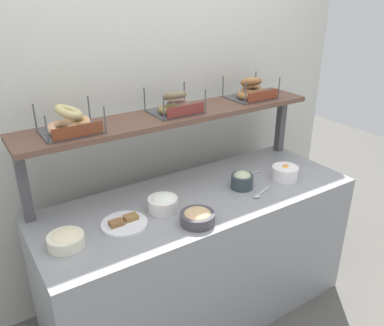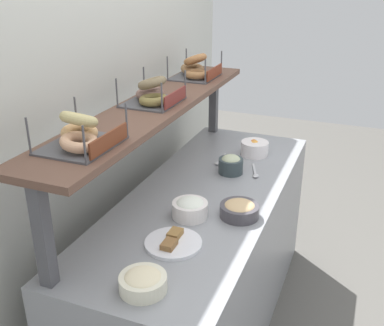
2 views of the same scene
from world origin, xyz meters
name	(u,v)px [view 2 (image 2 of 2)]	position (x,y,z in m)	size (l,w,h in m)	color
ground_plane	(204,324)	(0.00, 0.00, 0.00)	(8.00, 8.00, 0.00)	#595651
back_wall	(105,113)	(0.00, 0.55, 1.20)	(3.08, 0.06, 2.40)	beige
deli_counter	(205,263)	(0.00, 0.00, 0.42)	(1.88, 0.70, 0.85)	gray
shelf_riser_left	(43,236)	(-0.88, 0.27, 1.05)	(0.05, 0.05, 0.40)	#4C4C51
shelf_riser_right	(214,103)	(0.88, 0.27, 1.05)	(0.05, 0.05, 0.40)	#4C4C51
upper_shelf	(154,107)	(0.00, 0.27, 1.26)	(1.84, 0.32, 0.03)	brown
bowl_fruit_salad	(255,148)	(0.57, -0.10, 0.89)	(0.16, 0.16, 0.09)	white
bowl_hummus	(239,209)	(-0.17, -0.22, 0.89)	(0.18, 0.18, 0.07)	#454248
bowl_tuna_salad	(231,164)	(0.27, -0.05, 0.90)	(0.13, 0.13, 0.10)	#333F43
bowl_potato_salad	(143,282)	(-0.79, -0.06, 0.89)	(0.17, 0.17, 0.07)	#ECE8CB
bowl_cream_cheese	(190,208)	(-0.25, -0.02, 0.90)	(0.16, 0.16, 0.09)	white
serving_plate_white	(173,242)	(-0.49, -0.04, 0.86)	(0.24, 0.24, 0.04)	white
serving_spoon_near_plate	(255,173)	(0.30, -0.17, 0.86)	(0.17, 0.08, 0.01)	#B7B7BC
serving_spoon_by_edge	(220,161)	(0.39, 0.06, 0.86)	(0.18, 0.03, 0.01)	#B7B7BC
bagel_basket_plain	(81,134)	(-0.61, 0.27, 1.33)	(0.29, 0.25, 0.15)	#4C4C51
bagel_basket_poppy	(153,94)	(0.01, 0.28, 1.32)	(0.28, 0.26, 0.14)	#4C4C51
bagel_basket_everything	(196,69)	(0.59, 0.29, 1.33)	(0.29, 0.26, 0.15)	#4C4C51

